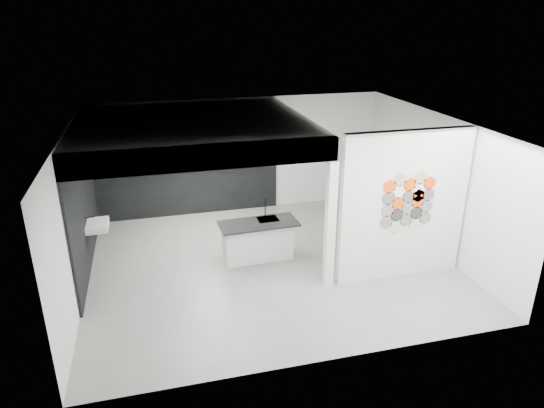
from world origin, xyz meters
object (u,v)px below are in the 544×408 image
Objects in this scene: partition_panel at (404,206)px; utensil_cup at (164,163)px; wall_basin at (97,225)px; glass_vase at (247,157)px; kitchen_island at (258,239)px; stockpot at (146,163)px; kettle at (244,156)px; bottle_dark at (172,162)px; glass_bowl at (247,157)px.

utensil_cup is (-4.07, 3.87, -0.03)m from partition_panel.
glass_vase reaches higher than wall_basin.
stockpot is at bearing 125.79° from kitchen_island.
utensil_cup is at bearing 180.00° from glass_vase.
glass_vase is at bearing 0.00° from stockpot.
kettle is (0.27, 2.58, 0.98)m from kitchen_island.
stockpot is 1.17× the size of kettle.
kettle is 0.08m from glass_vase.
stockpot reaches higher than wall_basin.
utensil_cup is (-0.20, 0.00, -0.02)m from bottle_dark.
kitchen_island is at bearing -97.74° from glass_vase.
kitchen_island is at bearing -86.28° from kettle.
kitchen_island is 14.82× the size of utensil_cup.
partition_panel is 4.39m from glass_bowl.
bottle_dark is (-3.87, 3.87, -0.01)m from partition_panel.
wall_basin is at bearing -115.71° from stockpot.
stockpot is 0.40m from utensil_cup.
glass_vase is at bearing 31.35° from wall_basin.
glass_vase is at bearing 118.23° from partition_panel.
partition_panel is 5.47m from bottle_dark.
kettle is (-2.16, 3.87, 0.01)m from partition_panel.
utensil_cup is (-1.64, 2.58, 0.95)m from kitchen_island.
kettle is 1.71m from bottle_dark.
wall_basin is 2.55× the size of stockpot.
glass_bowl is at bearing 118.23° from partition_panel.
partition_panel is 17.43× the size of glass_bowl.
wall_basin is 4.16× the size of bottle_dark.
glass_vase is (3.39, 2.07, 0.55)m from wall_basin.
partition_panel is at bearing -61.77° from glass_bowl.
glass_vase is at bearing 0.00° from bottle_dark.
bottle_dark is 1.36× the size of utensil_cup.
wall_basin is (-5.46, 1.80, -0.55)m from partition_panel.
wall_basin is 0.38× the size of kitchen_island.
partition_panel reaches higher than utensil_cup.
kettle is 1.31× the size of glass_vase.
utensil_cup is at bearing 55.93° from wall_basin.
glass_bowl is 1.05× the size of glass_vase.
kettle is at bearing 180.00° from glass_bowl.
stockpot is 1.53× the size of glass_vase.
utensil_cup reaches higher than wall_basin.
wall_basin is 3.74× the size of glass_bowl.
kitchen_island is 10.29× the size of glass_vase.
wall_basin is at bearing -127.70° from bottle_dark.
utensil_cup is (1.40, 2.07, 0.52)m from wall_basin.
stockpot is 1.46× the size of glass_bowl.
glass_vase is at bearing 79.68° from kitchen_island.
stockpot is 2.40m from glass_vase.
partition_panel is 11.91× the size of stockpot.
wall_basin is at bearing -124.07° from utensil_cup.
bottle_dark is at bearing 116.62° from kitchen_island.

